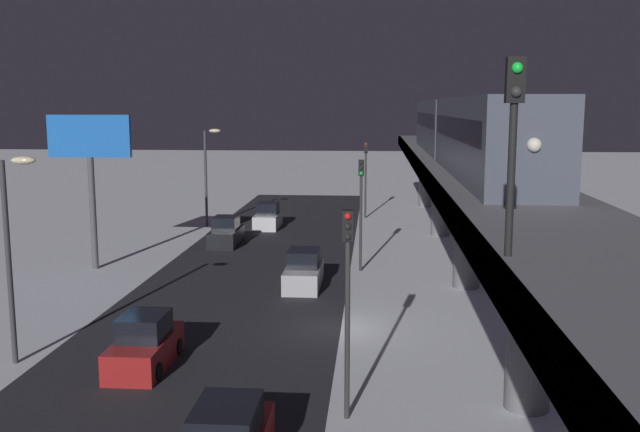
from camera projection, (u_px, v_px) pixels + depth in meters
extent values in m
plane|color=white|center=(333.00, 328.00, 30.07)|extent=(240.00, 240.00, 0.00)
cube|color=#28282D|center=(214.00, 325.00, 30.47)|extent=(11.00, 90.14, 0.01)
cube|color=slate|center=(494.00, 192.00, 28.65)|extent=(5.00, 90.14, 0.80)
cube|color=#38383D|center=(435.00, 191.00, 28.83)|extent=(0.24, 88.33, 0.80)
cylinder|color=slate|center=(426.00, 177.00, 66.13)|extent=(1.40, 1.40, 5.55)
cylinder|color=slate|center=(441.00, 198.00, 51.33)|extent=(1.40, 1.40, 5.55)
cylinder|color=slate|center=(468.00, 235.00, 36.54)|extent=(1.40, 1.40, 5.55)
cylinder|color=slate|center=(530.00, 323.00, 21.74)|extent=(1.40, 1.40, 5.55)
cube|color=#4C5160|center=(488.00, 137.00, 30.41)|extent=(2.90, 18.00, 3.40)
cube|color=black|center=(488.00, 128.00, 30.35)|extent=(2.94, 16.20, 0.90)
cube|color=#4C5160|center=(445.00, 126.00, 48.73)|extent=(2.90, 18.00, 3.40)
cube|color=black|center=(446.00, 120.00, 48.67)|extent=(2.94, 16.20, 0.90)
sphere|color=white|center=(534.00, 145.00, 21.47)|extent=(0.44, 0.44, 0.44)
cylinder|color=black|center=(511.00, 178.00, 14.20)|extent=(0.16, 0.16, 3.20)
cube|color=black|center=(515.00, 80.00, 13.90)|extent=(0.36, 0.28, 0.90)
sphere|color=#19F23F|center=(517.00, 68.00, 13.70)|extent=(0.22, 0.22, 0.22)
sphere|color=#333333|center=(516.00, 92.00, 13.77)|extent=(0.22, 0.22, 0.22)
cube|color=#A51E1E|center=(145.00, 352.00, 25.59)|extent=(1.80, 4.13, 1.10)
cube|color=black|center=(144.00, 326.00, 25.44)|extent=(1.58, 1.98, 0.87)
cylinder|color=black|center=(157.00, 372.00, 24.30)|extent=(0.20, 0.64, 0.64)
cylinder|color=black|center=(109.00, 370.00, 24.43)|extent=(0.20, 0.64, 0.64)
cylinder|color=black|center=(178.00, 347.00, 26.82)|extent=(0.20, 0.64, 0.64)
cylinder|color=black|center=(134.00, 346.00, 26.95)|extent=(0.20, 0.64, 0.64)
cube|color=silver|center=(268.00, 221.00, 54.86)|extent=(1.80, 4.05, 1.10)
cube|color=black|center=(268.00, 208.00, 54.71)|extent=(1.58, 1.95, 0.87)
cube|color=#B2B2B7|center=(304.00, 276.00, 36.98)|extent=(1.80, 4.43, 1.10)
cube|color=black|center=(304.00, 258.00, 36.83)|extent=(1.58, 2.13, 0.87)
cube|color=black|center=(226.00, 237.00, 48.00)|extent=(1.80, 4.09, 1.10)
cube|color=black|center=(226.00, 223.00, 47.85)|extent=(1.58, 1.96, 0.87)
cube|color=black|center=(226.00, 421.00, 17.73)|extent=(1.58, 2.20, 0.87)
cylinder|color=#2D2D2D|center=(347.00, 331.00, 21.01)|extent=(0.16, 0.16, 5.50)
cube|color=black|center=(348.00, 225.00, 20.52)|extent=(0.32, 0.32, 0.90)
sphere|color=red|center=(348.00, 216.00, 20.29)|extent=(0.20, 0.20, 0.20)
sphere|color=black|center=(348.00, 226.00, 20.34)|extent=(0.20, 0.20, 0.20)
sphere|color=black|center=(348.00, 237.00, 20.38)|extent=(0.20, 0.20, 0.20)
cylinder|color=#2D2D2D|center=(361.00, 224.00, 40.13)|extent=(0.16, 0.16, 5.50)
cube|color=black|center=(361.00, 168.00, 39.64)|extent=(0.32, 0.32, 0.90)
sphere|color=black|center=(361.00, 163.00, 39.41)|extent=(0.20, 0.20, 0.20)
sphere|color=black|center=(361.00, 168.00, 39.46)|extent=(0.20, 0.20, 0.20)
sphere|color=#19E53F|center=(361.00, 173.00, 39.51)|extent=(0.20, 0.20, 0.20)
cylinder|color=#2D2D2D|center=(366.00, 186.00, 59.26)|extent=(0.16, 0.16, 5.50)
cube|color=black|center=(366.00, 148.00, 58.76)|extent=(0.32, 0.32, 0.90)
sphere|color=red|center=(366.00, 144.00, 58.54)|extent=(0.20, 0.20, 0.20)
sphere|color=black|center=(366.00, 148.00, 58.58)|extent=(0.20, 0.20, 0.20)
sphere|color=black|center=(366.00, 151.00, 58.63)|extent=(0.20, 0.20, 0.20)
cylinder|color=#4C4C51|center=(93.00, 214.00, 40.65)|extent=(0.36, 0.36, 6.50)
cube|color=blue|center=(89.00, 136.00, 39.96)|extent=(4.80, 0.30, 2.40)
cylinder|color=#38383D|center=(9.00, 264.00, 25.45)|extent=(0.20, 0.20, 7.50)
ellipsoid|color=#F4E5B2|center=(23.00, 160.00, 24.80)|extent=(0.90, 0.44, 0.30)
cylinder|color=#38383D|center=(206.00, 179.00, 54.99)|extent=(0.20, 0.20, 7.50)
ellipsoid|color=#F4E5B2|center=(215.00, 131.00, 54.35)|extent=(0.90, 0.44, 0.30)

